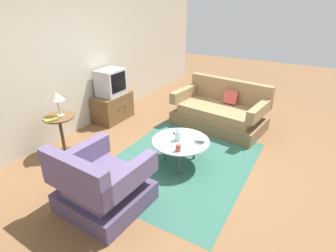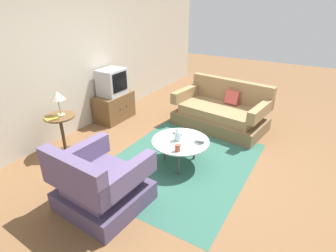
# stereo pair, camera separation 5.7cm
# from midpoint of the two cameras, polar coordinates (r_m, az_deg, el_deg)

# --- Properties ---
(ground_plane) EXTENTS (16.00, 16.00, 0.00)m
(ground_plane) POSITION_cam_midpoint_polar(r_m,az_deg,el_deg) (4.18, 3.95, -7.67)
(ground_plane) COLOR brown
(back_wall) EXTENTS (9.00, 0.12, 2.70)m
(back_wall) POSITION_cam_midpoint_polar(r_m,az_deg,el_deg) (5.08, -20.99, 13.31)
(back_wall) COLOR #BCB29E
(back_wall) RESTS_ON ground
(area_rug) EXTENTS (2.48, 1.98, 0.00)m
(area_rug) POSITION_cam_midpoint_polar(r_m,az_deg,el_deg) (4.14, 2.19, -7.94)
(area_rug) COLOR #2D5B4C
(area_rug) RESTS_ON ground
(armchair) EXTENTS (0.95, 0.97, 0.85)m
(armchair) POSITION_cam_midpoint_polar(r_m,az_deg,el_deg) (3.31, -14.42, -12.25)
(armchair) COLOR #4B3E5C
(armchair) RESTS_ON ground
(couch) EXTENTS (1.15, 1.78, 0.85)m
(couch) POSITION_cam_midpoint_polar(r_m,az_deg,el_deg) (5.31, 10.69, 2.93)
(couch) COLOR brown
(couch) RESTS_ON ground
(coffee_table) EXTENTS (0.84, 0.84, 0.40)m
(coffee_table) POSITION_cam_midpoint_polar(r_m,az_deg,el_deg) (3.95, 2.26, -3.44)
(coffee_table) COLOR #B2C6C1
(coffee_table) RESTS_ON ground
(side_table) EXTENTS (0.47, 0.47, 0.63)m
(side_table) POSITION_cam_midpoint_polar(r_m,az_deg,el_deg) (4.56, -22.09, -0.21)
(side_table) COLOR brown
(side_table) RESTS_ON ground
(tv_stand) EXTENTS (0.80, 0.47, 0.53)m
(tv_stand) POSITION_cam_midpoint_polar(r_m,az_deg,el_deg) (5.61, -11.79, 3.92)
(tv_stand) COLOR brown
(tv_stand) RESTS_ON ground
(television) EXTENTS (0.51, 0.42, 0.51)m
(television) POSITION_cam_midpoint_polar(r_m,az_deg,el_deg) (5.45, -12.33, 9.02)
(television) COLOR #B7B7BC
(television) RESTS_ON tv_stand
(table_lamp) EXTENTS (0.22, 0.22, 0.39)m
(table_lamp) POSITION_cam_midpoint_polar(r_m,az_deg,el_deg) (4.39, -22.83, 5.64)
(table_lamp) COLOR #9E937A
(table_lamp) RESTS_ON side_table
(vase) EXTENTS (0.10, 0.10, 0.20)m
(vase) POSITION_cam_midpoint_polar(r_m,az_deg,el_deg) (3.89, 1.69, -1.77)
(vase) COLOR silver
(vase) RESTS_ON coffee_table
(mug) EXTENTS (0.13, 0.08, 0.10)m
(mug) POSITION_cam_midpoint_polar(r_m,az_deg,el_deg) (3.65, 1.75, -4.59)
(mug) COLOR #B74C3D
(mug) RESTS_ON coffee_table
(bowl) EXTENTS (0.17, 0.17, 0.06)m
(bowl) POSITION_cam_midpoint_polar(r_m,az_deg,el_deg) (3.91, 6.59, -2.91)
(bowl) COLOR silver
(bowl) RESTS_ON coffee_table
(tv_remote_dark) EXTENTS (0.06, 0.14, 0.02)m
(tv_remote_dark) POSITION_cam_midpoint_polar(r_m,az_deg,el_deg) (4.09, 1.61, -1.72)
(tv_remote_dark) COLOR black
(tv_remote_dark) RESTS_ON coffee_table
(book) EXTENTS (0.23, 0.21, 0.03)m
(book) POSITION_cam_midpoint_polar(r_m,az_deg,el_deg) (4.39, -23.97, 1.28)
(book) COLOR olive
(book) RESTS_ON side_table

